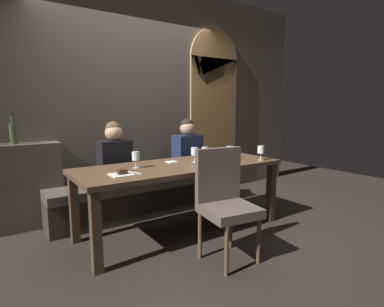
% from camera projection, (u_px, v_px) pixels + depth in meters
% --- Properties ---
extents(ground, '(9.00, 9.00, 0.00)m').
position_uv_depth(ground, '(181.00, 230.00, 3.36)').
color(ground, black).
extents(back_wall_tiled, '(6.00, 0.12, 3.00)m').
position_uv_depth(back_wall_tiled, '(132.00, 95.00, 4.13)').
color(back_wall_tiled, brown).
rests_on(back_wall_tiled, ground).
extents(arched_door, '(0.90, 0.05, 2.55)m').
position_uv_depth(arched_door, '(214.00, 106.00, 4.85)').
color(arched_door, olive).
rests_on(arched_door, ground).
extents(back_counter, '(1.10, 0.28, 0.95)m').
position_uv_depth(back_counter, '(7.00, 189.00, 3.27)').
color(back_counter, '#494138').
rests_on(back_counter, ground).
extents(dining_table, '(2.20, 0.84, 0.74)m').
position_uv_depth(dining_table, '(181.00, 172.00, 3.26)').
color(dining_table, '#493422').
rests_on(dining_table, ground).
extents(banquette_bench, '(2.50, 0.44, 0.45)m').
position_uv_depth(banquette_bench, '(152.00, 195.00, 3.89)').
color(banquette_bench, '#312A23').
rests_on(banquette_bench, ground).
extents(chair_near_side, '(0.50, 0.50, 0.98)m').
position_uv_depth(chair_near_side, '(225.00, 197.00, 2.68)').
color(chair_near_side, brown).
rests_on(chair_near_side, ground).
extents(diner_redhead, '(0.36, 0.24, 0.73)m').
position_uv_depth(diner_redhead, '(115.00, 155.00, 3.53)').
color(diner_redhead, black).
rests_on(diner_redhead, banquette_bench).
extents(diner_bearded, '(0.36, 0.24, 0.74)m').
position_uv_depth(diner_bearded, '(187.00, 148.00, 4.11)').
color(diner_bearded, '#192342').
rests_on(diner_bearded, banquette_bench).
extents(wine_bottle_pale_label, '(0.08, 0.08, 0.33)m').
position_uv_depth(wine_bottle_pale_label, '(13.00, 133.00, 3.24)').
color(wine_bottle_pale_label, '#384728').
rests_on(wine_bottle_pale_label, back_counter).
extents(wine_glass_near_right, '(0.08, 0.08, 0.16)m').
position_uv_depth(wine_glass_near_right, '(230.00, 150.00, 3.45)').
color(wine_glass_near_right, silver).
rests_on(wine_glass_near_right, dining_table).
extents(wine_glass_far_left, '(0.08, 0.08, 0.16)m').
position_uv_depth(wine_glass_far_left, '(195.00, 152.00, 3.35)').
color(wine_glass_far_left, silver).
rests_on(wine_glass_far_left, dining_table).
extents(wine_glass_end_right, '(0.08, 0.08, 0.16)m').
position_uv_depth(wine_glass_end_right, '(136.00, 156.00, 3.03)').
color(wine_glass_end_right, silver).
rests_on(wine_glass_end_right, dining_table).
extents(wine_glass_center_front, '(0.08, 0.08, 0.16)m').
position_uv_depth(wine_glass_center_front, '(205.00, 152.00, 3.38)').
color(wine_glass_center_front, silver).
rests_on(wine_glass_center_front, dining_table).
extents(wine_glass_far_right, '(0.08, 0.08, 0.16)m').
position_uv_depth(wine_glass_far_right, '(261.00, 150.00, 3.49)').
color(wine_glass_far_right, silver).
rests_on(wine_glass_far_right, dining_table).
extents(espresso_cup, '(0.12, 0.12, 0.06)m').
position_uv_depth(espresso_cup, '(229.00, 154.00, 3.79)').
color(espresso_cup, white).
rests_on(espresso_cup, dining_table).
extents(dessert_plate, '(0.19, 0.19, 0.05)m').
position_uv_depth(dessert_plate, '(122.00, 174.00, 2.71)').
color(dessert_plate, white).
rests_on(dessert_plate, dining_table).
extents(fork_on_table, '(0.08, 0.16, 0.01)m').
position_uv_depth(fork_on_table, '(135.00, 173.00, 2.81)').
color(fork_on_table, silver).
rests_on(fork_on_table, dining_table).
extents(folded_napkin, '(0.12, 0.11, 0.01)m').
position_uv_depth(folded_napkin, '(172.00, 162.00, 3.36)').
color(folded_napkin, silver).
rests_on(folded_napkin, dining_table).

